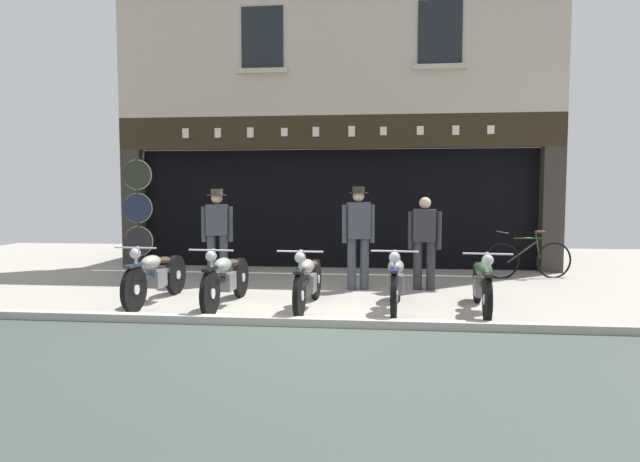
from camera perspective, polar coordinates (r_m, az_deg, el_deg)
ground at (r=5.86m, az=-3.30°, el=-12.84°), size 21.53×22.00×0.18m
shop_facade at (r=13.53m, az=2.13°, el=4.65°), size 9.83×4.42×6.76m
motorcycle_left at (r=8.52m, az=-16.97°, el=-4.48°), size 0.62×2.00×0.92m
motorcycle_center_left at (r=8.02m, az=-9.90°, el=-4.91°), size 0.62×2.00×0.91m
motorcycle_center at (r=7.76m, az=-1.28°, el=-5.17°), size 0.62×1.98×0.91m
motorcycle_center_right at (r=7.73m, az=8.04°, el=-5.19°), size 0.62×1.96×0.91m
motorcycle_right at (r=7.85m, az=16.77°, el=-5.26°), size 0.62×1.96×0.90m
salesman_left at (r=9.88m, az=-10.80°, el=-0.05°), size 0.55×0.34×1.73m
shopkeeper_center at (r=9.20m, az=4.06°, el=-0.18°), size 0.55×0.33×1.77m
salesman_right at (r=9.35m, az=10.99°, el=-0.83°), size 0.56×0.27×1.59m
tyre_sign_pole at (r=10.92m, az=-18.69°, el=2.18°), size 0.58×0.06×2.29m
advert_board_near at (r=11.97m, az=11.71°, el=4.47°), size 0.71×0.03×1.07m
leaning_bicycle at (r=11.23m, az=21.14°, el=-2.75°), size 1.74×0.53×0.95m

